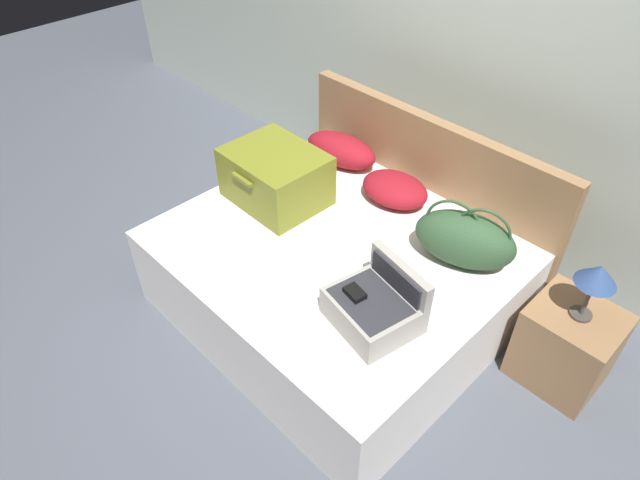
% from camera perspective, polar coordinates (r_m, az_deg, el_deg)
% --- Properties ---
extents(ground_plane, '(12.00, 12.00, 0.00)m').
position_cam_1_polar(ground_plane, '(3.31, -3.55, -10.67)').
color(ground_plane, '#4C515B').
extents(back_wall, '(8.00, 0.10, 2.60)m').
position_cam_1_polar(back_wall, '(3.59, 16.61, 18.28)').
color(back_wall, '#B7C1B2').
rests_on(back_wall, ground).
extents(bed, '(1.82, 1.56, 0.54)m').
position_cam_1_polar(bed, '(3.29, 1.46, -3.93)').
color(bed, silver).
rests_on(bed, ground).
extents(headboard, '(1.85, 0.08, 0.99)m').
position_cam_1_polar(headboard, '(3.65, 10.63, 5.09)').
color(headboard, olive).
rests_on(headboard, ground).
extents(hard_case_large, '(0.57, 0.49, 0.32)m').
position_cam_1_polar(hard_case_large, '(3.35, -4.52, 6.48)').
color(hard_case_large, olive).
rests_on(hard_case_large, bed).
extents(hard_case_medium, '(0.45, 0.42, 0.30)m').
position_cam_1_polar(hard_case_medium, '(2.65, 5.57, -6.80)').
color(hard_case_medium, gray).
rests_on(hard_case_medium, bed).
extents(duffel_bag, '(0.59, 0.44, 0.37)m').
position_cam_1_polar(duffel_bag, '(3.00, 14.55, 0.11)').
color(duffel_bag, '#2D4C2D').
rests_on(duffel_bag, bed).
extents(pillow_near_headboard, '(0.46, 0.36, 0.17)m').
position_cam_1_polar(pillow_near_headboard, '(3.40, 7.64, 5.16)').
color(pillow_near_headboard, maroon).
rests_on(pillow_near_headboard, bed).
extents(pillow_center_head, '(0.55, 0.34, 0.20)m').
position_cam_1_polar(pillow_center_head, '(3.71, 2.14, 9.17)').
color(pillow_center_head, maroon).
rests_on(pillow_center_head, bed).
extents(nightstand, '(0.44, 0.40, 0.48)m').
position_cam_1_polar(nightstand, '(3.26, 23.80, -9.83)').
color(nightstand, olive).
rests_on(nightstand, ground).
extents(table_lamp, '(0.20, 0.20, 0.34)m').
position_cam_1_polar(table_lamp, '(2.92, 26.44, -3.38)').
color(table_lamp, '#3F3833').
rests_on(table_lamp, nightstand).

